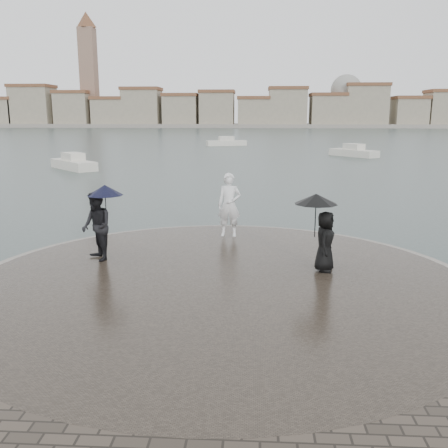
{
  "coord_description": "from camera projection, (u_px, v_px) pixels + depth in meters",
  "views": [
    {
      "loc": [
        0.79,
        -7.77,
        4.22
      ],
      "look_at": [
        0.0,
        4.8,
        1.45
      ],
      "focal_mm": 40.0,
      "sensor_mm": 36.0,
      "label": 1
    }
  ],
  "objects": [
    {
      "name": "far_skyline",
      "position": [
        235.0,
        110.0,
        164.36
      ],
      "size": [
        260.0,
        20.0,
        37.0
      ],
      "color": "gray",
      "rests_on": "ground"
    },
    {
      "name": "statue",
      "position": [
        229.0,
        205.0,
        16.01
      ],
      "size": [
        0.78,
        0.54,
        2.04
      ],
      "primitive_type": "imported",
      "rotation": [
        0.0,
        0.0,
        -0.07
      ],
      "color": "white",
      "rests_on": "quay_tip"
    },
    {
      "name": "boats",
      "position": [
        230.0,
        151.0,
        53.2
      ],
      "size": [
        29.14,
        35.29,
        1.5
      ],
      "color": "silver",
      "rests_on": "ground"
    },
    {
      "name": "visitor_left",
      "position": [
        98.0,
        220.0,
        13.32
      ],
      "size": [
        1.29,
        1.16,
        2.04
      ],
      "color": "black",
      "rests_on": "quay_tip"
    },
    {
      "name": "ground",
      "position": [
        206.0,
        367.0,
        8.53
      ],
      "size": [
        400.0,
        400.0,
        0.0
      ],
      "primitive_type": "plane",
      "color": "#2B3835",
      "rests_on": "ground"
    },
    {
      "name": "quay_tip",
      "position": [
        221.0,
        287.0,
        11.9
      ],
      "size": [
        11.9,
        11.9,
        0.36
      ],
      "primitive_type": "cylinder",
      "color": "#2D261E",
      "rests_on": "ground"
    },
    {
      "name": "visitor_right",
      "position": [
        322.0,
        226.0,
        12.4
      ],
      "size": [
        1.12,
        1.09,
        1.95
      ],
      "color": "black",
      "rests_on": "quay_tip"
    },
    {
      "name": "kerb_ring",
      "position": [
        221.0,
        288.0,
        11.91
      ],
      "size": [
        12.5,
        12.5,
        0.32
      ],
      "primitive_type": "cylinder",
      "color": "gray",
      "rests_on": "ground"
    }
  ]
}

